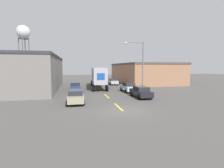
% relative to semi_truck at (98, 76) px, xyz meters
% --- Properties ---
extents(ground_plane, '(160.00, 160.00, 0.00)m').
position_rel_semi_truck_xyz_m(ground_plane, '(-0.18, -19.61, -2.46)').
color(ground_plane, '#4C4947').
extents(road_centerline, '(0.20, 17.64, 0.01)m').
position_rel_semi_truck_xyz_m(road_centerline, '(-0.18, -10.95, -2.45)').
color(road_centerline, yellow).
rests_on(road_centerline, ground_plane).
extents(warehouse_left, '(9.46, 22.43, 6.32)m').
position_rel_semi_truck_xyz_m(warehouse_left, '(-12.37, -0.68, 0.71)').
color(warehouse_left, slate).
rests_on(warehouse_left, ground_plane).
extents(warehouse_right, '(13.13, 23.27, 5.27)m').
position_rel_semi_truck_xyz_m(warehouse_right, '(13.85, 9.92, 0.18)').
color(warehouse_right, '#9E7051').
rests_on(warehouse_right, ground_plane).
extents(semi_truck, '(3.40, 13.57, 4.09)m').
position_rel_semi_truck_xyz_m(semi_truck, '(0.00, 0.00, 0.00)').
color(semi_truck, silver).
rests_on(semi_truck, ground_plane).
extents(parked_car_left_near, '(2.01, 4.77, 1.57)m').
position_rel_semi_truck_xyz_m(parked_car_left_near, '(-4.64, -14.90, -1.65)').
color(parked_car_left_near, tan).
rests_on(parked_car_left_near, ground_plane).
extents(parked_car_right_far, '(2.01, 4.77, 1.57)m').
position_rel_semi_truck_xyz_m(parked_car_right_far, '(4.29, 5.43, -1.65)').
color(parked_car_right_far, '#B2B2B7').
rests_on(parked_car_right_far, ground_plane).
extents(parked_car_right_near, '(2.01, 4.77, 1.57)m').
position_rel_semi_truck_xyz_m(parked_car_right_near, '(4.29, -12.98, -1.65)').
color(parked_car_right_near, black).
rests_on(parked_car_right_near, ground_plane).
extents(parked_car_left_far, '(2.01, 4.77, 1.57)m').
position_rel_semi_truck_xyz_m(parked_car_left_far, '(-4.64, -4.24, -1.65)').
color(parked_car_left_far, navy).
rests_on(parked_car_left_far, ground_plane).
extents(parked_car_right_mid, '(2.01, 4.77, 1.57)m').
position_rel_semi_truck_xyz_m(parked_car_right_mid, '(4.29, -7.21, -1.65)').
color(parked_car_right_mid, silver).
rests_on(parked_car_right_mid, ground_plane).
extents(water_tower, '(5.04, 5.04, 19.81)m').
position_rel_semi_truck_xyz_m(water_tower, '(-23.33, 36.60, 14.43)').
color(water_tower, '#47474C').
rests_on(water_tower, ground_plane).
extents(street_lamp, '(3.37, 0.32, 8.33)m').
position_rel_semi_truck_xyz_m(street_lamp, '(5.90, -8.57, 2.44)').
color(street_lamp, slate).
rests_on(street_lamp, ground_plane).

